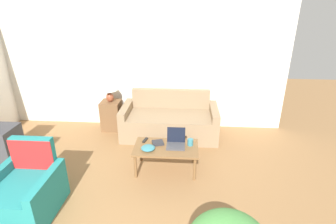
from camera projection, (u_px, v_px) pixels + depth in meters
wall_back at (131, 64)px, 5.27m from camera, size 6.21×0.06×2.60m
couch at (170, 122)px, 5.20m from camera, size 1.85×0.87×0.84m
armchair at (26, 192)px, 3.28m from camera, size 0.75×0.83×0.88m
side_table at (112, 115)px, 5.42m from camera, size 0.38×0.38×0.61m
table_lamp at (109, 86)px, 5.17m from camera, size 0.34×0.34×0.50m
coffee_table at (166, 149)px, 4.05m from camera, size 0.99×0.57×0.41m
laptop at (176, 142)px, 4.06m from camera, size 0.28×0.30×0.25m
cup_navy at (190, 142)px, 4.06m from camera, size 0.09×0.09×0.10m
snack_bowl at (148, 148)px, 3.95m from camera, size 0.21×0.21×0.06m
book_red at (158, 143)px, 4.11m from camera, size 0.21×0.20×0.04m
tv_remote at (145, 140)px, 4.21m from camera, size 0.08×0.16×0.02m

